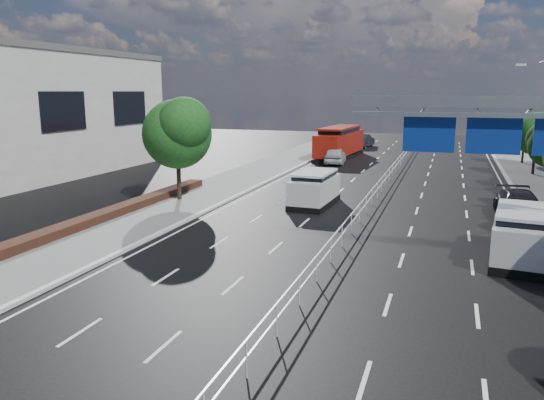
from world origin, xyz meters
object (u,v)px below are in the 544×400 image
(near_car_silver, at_px, (335,156))
(parked_car_teal, at_px, (540,243))
(parked_car_dark, at_px, (520,206))
(near_car_dark, at_px, (362,141))
(red_bus, at_px, (340,142))
(silver_minivan, at_px, (522,236))
(overhead_gantry, at_px, (515,129))
(white_minivan, at_px, (315,189))

(near_car_silver, distance_m, parked_car_teal, 30.67)
(near_car_silver, relative_size, parked_car_dark, 0.87)
(near_car_dark, xyz_separation_m, parked_car_teal, (14.49, -43.64, -0.14))
(near_car_silver, height_order, parked_car_dark, near_car_silver)
(red_bus, distance_m, parked_car_teal, 35.26)
(silver_minivan, bearing_deg, red_bus, 120.47)
(red_bus, distance_m, parked_car_dark, 28.67)
(overhead_gantry, xyz_separation_m, near_car_dark, (-12.93, 45.59, -4.76))
(overhead_gantry, xyz_separation_m, near_car_silver, (-12.94, 28.98, -4.80))
(white_minivan, bearing_deg, parked_car_teal, -30.69)
(silver_minivan, bearing_deg, near_car_dark, 113.90)
(near_car_silver, bearing_deg, white_minivan, 91.88)
(red_bus, relative_size, silver_minivan, 2.04)
(near_car_dark, relative_size, parked_car_teal, 1.01)
(red_bus, bearing_deg, silver_minivan, -62.08)
(near_car_dark, bearing_deg, parked_car_teal, 116.26)
(overhead_gantry, xyz_separation_m, red_bus, (-13.49, 33.82, -3.87))
(white_minivan, relative_size, silver_minivan, 0.90)
(overhead_gantry, distance_m, red_bus, 36.61)
(parked_car_teal, relative_size, parked_car_dark, 0.94)
(red_bus, relative_size, near_car_silver, 2.38)
(near_car_silver, bearing_deg, parked_car_dark, 120.26)
(overhead_gantry, xyz_separation_m, parked_car_teal, (1.56, 1.95, -4.90))
(overhead_gantry, height_order, red_bus, overhead_gantry)
(white_minivan, height_order, near_car_silver, white_minivan)
(overhead_gantry, height_order, parked_car_dark, overhead_gantry)
(overhead_gantry, bearing_deg, parked_car_dark, 80.61)
(red_bus, relative_size, near_car_dark, 2.19)
(silver_minivan, bearing_deg, parked_car_dark, 91.11)
(near_car_silver, relative_size, near_car_dark, 0.92)
(parked_car_dark, bearing_deg, silver_minivan, -99.56)
(near_car_dark, relative_size, parked_car_dark, 0.95)
(white_minivan, distance_m, silver_minivan, 13.55)
(white_minivan, xyz_separation_m, parked_car_teal, (11.70, -7.59, -0.34))
(red_bus, distance_m, near_car_silver, 4.96)
(white_minivan, bearing_deg, red_bus, 100.13)
(parked_car_dark, bearing_deg, red_bus, 117.58)
(red_bus, bearing_deg, near_car_dark, 91.32)
(silver_minivan, relative_size, parked_car_teal, 1.09)
(red_bus, xyz_separation_m, near_car_silver, (0.55, -4.84, -0.93))
(parked_car_teal, height_order, parked_car_dark, parked_car_dark)
(overhead_gantry, xyz_separation_m, white_minivan, (-10.14, 9.53, -4.56))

